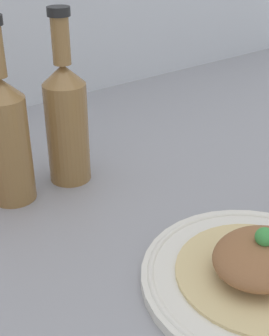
{
  "coord_description": "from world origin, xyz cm",
  "views": [
    {
      "loc": [
        -35.87,
        -36.55,
        36.29
      ],
      "look_at": [
        -5.3,
        3.19,
        8.99
      ],
      "focal_mm": 50.0,
      "sensor_mm": 36.0,
      "label": 1
    }
  ],
  "objects_px": {
    "plate": "(258,278)",
    "cider_bottle_right": "(67,119)",
    "plated_food": "(261,261)",
    "cider_bottle_left": "(6,135)"
  },
  "relations": [
    {
      "from": "cider_bottle_right",
      "to": "plated_food",
      "type": "bearing_deg",
      "value": -82.81
    },
    {
      "from": "plated_food",
      "to": "cider_bottle_left",
      "type": "distance_m",
      "value": 0.37
    },
    {
      "from": "plated_food",
      "to": "cider_bottle_right",
      "type": "xyz_separation_m",
      "value": [
        -0.04,
        0.33,
        0.07
      ]
    },
    {
      "from": "plate",
      "to": "plated_food",
      "type": "xyz_separation_m",
      "value": [
        0.0,
        0.0,
        0.02
      ]
    },
    {
      "from": "plated_food",
      "to": "cider_bottle_right",
      "type": "height_order",
      "value": "cider_bottle_right"
    },
    {
      "from": "plate",
      "to": "cider_bottle_right",
      "type": "relative_size",
      "value": 1.01
    },
    {
      "from": "plate",
      "to": "cider_bottle_left",
      "type": "bearing_deg",
      "value": 112.24
    },
    {
      "from": "cider_bottle_left",
      "to": "plate",
      "type": "bearing_deg",
      "value": -67.76
    },
    {
      "from": "cider_bottle_left",
      "to": "cider_bottle_right",
      "type": "xyz_separation_m",
      "value": [
        0.09,
        0.0,
        0.0
      ]
    },
    {
      "from": "plated_food",
      "to": "cider_bottle_left",
      "type": "xyz_separation_m",
      "value": [
        -0.14,
        0.33,
        0.07
      ]
    }
  ]
}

